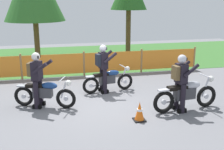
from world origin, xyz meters
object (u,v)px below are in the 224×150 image
motorcycle_trailing (186,94)px  traffic_cone (140,112)px  rider_lead (37,77)px  motorcycle_third (109,80)px  rider_trailing (181,80)px  rider_third (103,66)px  motorcycle_lead (45,93)px

motorcycle_trailing → traffic_cone: 1.65m
motorcycle_trailing → rider_lead: (-4.27, 1.21, 0.46)m
motorcycle_third → rider_trailing: (1.65, -2.20, 0.52)m
motorcycle_trailing → rider_trailing: bearing=-179.5°
motorcycle_third → rider_third: (-0.20, -0.03, 0.52)m
rider_third → motorcycle_third: bearing=0.5°
rider_lead → rider_trailing: size_ratio=1.00×
motorcycle_lead → rider_lead: rider_lead is taller
traffic_cone → motorcycle_lead: bearing=147.8°
motorcycle_lead → motorcycle_third: (2.19, 1.03, -0.02)m
motorcycle_third → rider_lead: size_ratio=1.11×
rider_lead → rider_trailing: 4.23m
rider_lead → rider_third: size_ratio=1.00×
motorcycle_trailing → motorcycle_third: (-1.88, 2.17, -0.06)m
motorcycle_lead → rider_third: rider_third is taller
motorcycle_trailing → rider_trailing: rider_trailing is taller
motorcycle_lead → traffic_cone: (2.50, -1.57, -0.19)m
rider_lead → rider_third: bearing=44.5°
motorcycle_trailing → traffic_cone: bearing=-171.7°
motorcycle_lead → motorcycle_trailing: (4.08, -1.13, 0.04)m
motorcycle_trailing → rider_lead: rider_lead is taller
motorcycle_lead → rider_trailing: 4.05m
motorcycle_lead → rider_third: 2.28m
motorcycle_third → rider_trailing: size_ratio=1.11×
motorcycle_lead → traffic_cone: motorcycle_lead is taller
motorcycle_third → rider_trailing: 2.80m
motorcycle_lead → rider_trailing: rider_trailing is taller
motorcycle_trailing → traffic_cone: size_ratio=4.03×
rider_trailing → motorcycle_trailing: bearing=0.5°
motorcycle_third → rider_trailing: bearing=-61.9°
motorcycle_third → rider_trailing: rider_trailing is taller
rider_third → traffic_cone: (0.51, -2.57, -0.69)m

